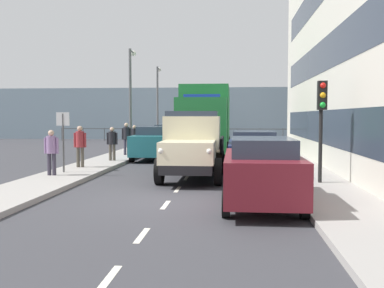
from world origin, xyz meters
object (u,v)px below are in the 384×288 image
truck_vintage_cream (192,147)px  pedestrian_with_bag (134,137)px  lorry_cargo_green (206,119)px  pedestrian_couple_a (51,149)px  pedestrian_couple_b (112,141)px  pedestrian_by_lamp (126,136)px  traffic_light_near (322,109)px  lamp_post_far (158,97)px  car_teal_oppositeside_0 (153,143)px  pedestrian_strolling (80,143)px  car_grey_oppositeside_2 (180,134)px  lamp_post_promenade (131,90)px  car_silver_oppositeside_1 (168,138)px  street_sign (63,131)px  car_maroon_kerbside_near (262,171)px  car_navy_kerbside_1 (253,154)px

truck_vintage_cream → pedestrian_with_bag: 10.78m
lorry_cargo_green → pedestrian_couple_a: (4.93, 9.00, -0.98)m
pedestrian_couple_b → pedestrian_by_lamp: bearing=-89.2°
traffic_light_near → lamp_post_far: lamp_post_far is taller
car_teal_oppositeside_0 → pedestrian_strolling: pedestrian_strolling is taller
car_grey_oppositeside_2 → lamp_post_promenade: lamp_post_promenade is taller
traffic_light_near → car_silver_oppositeside_1: bearing=-63.5°
lamp_post_far → street_sign: lamp_post_far is taller
lamp_post_promenade → pedestrian_by_lamp: bearing=96.4°
street_sign → traffic_light_near: bearing=168.0°
pedestrian_strolling → lamp_post_promenade: size_ratio=0.28×
lamp_post_far → truck_vintage_cream: bearing=103.0°
car_maroon_kerbside_near → pedestrian_strolling: pedestrian_strolling is taller
car_teal_oppositeside_0 → car_silver_oppositeside_1: (-0.00, -5.27, 0.00)m
lorry_cargo_green → pedestrian_couple_a: bearing=61.3°
car_silver_oppositeside_1 → pedestrian_strolling: 10.38m
pedestrian_couple_a → street_sign: (-0.09, -0.91, 0.59)m
pedestrian_couple_a → truck_vintage_cream: bearing=-175.0°
pedestrian_couple_b → lamp_post_promenade: lamp_post_promenade is taller
pedestrian_with_bag → street_sign: street_sign is taller
pedestrian_by_lamp → lamp_post_promenade: size_ratio=0.29×
lamp_post_promenade → car_teal_oppositeside_0: bearing=119.9°
pedestrian_by_lamp → traffic_light_near: bearing=131.7°
car_maroon_kerbside_near → pedestrian_couple_a: (7.16, -4.22, 0.20)m
traffic_light_near → car_maroon_kerbside_near: bearing=57.5°
lorry_cargo_green → lamp_post_promenade: 5.16m
pedestrian_couple_b → car_grey_oppositeside_2: bearing=-96.9°
car_navy_kerbside_1 → street_sign: (7.07, 0.10, 0.79)m
car_grey_oppositeside_2 → pedestrian_couple_a: (2.33, 19.06, 0.20)m
car_teal_oppositeside_0 → street_sign: 6.97m
car_maroon_kerbside_near → car_grey_oppositeside_2: (4.82, -23.28, 0.00)m
pedestrian_couple_b → truck_vintage_cream: bearing=130.3°
lorry_cargo_green → street_sign: size_ratio=3.65×
lorry_cargo_green → car_navy_kerbside_1: size_ratio=1.96×
lorry_cargo_green → car_teal_oppositeside_0: (2.60, 1.53, -1.18)m
pedestrian_couple_b → pedestrian_with_bag: bearing=-90.1°
pedestrian_by_lamp → street_sign: (0.57, 7.67, 0.51)m
lorry_cargo_green → street_sign: bearing=59.1°
pedestrian_couple_a → lamp_post_far: size_ratio=0.27×
street_sign → car_maroon_kerbside_near: bearing=144.0°
lorry_cargo_green → pedestrian_with_bag: lorry_cargo_green is taller
car_silver_oppositeside_1 → pedestrian_couple_b: bearing=77.3°
pedestrian_with_bag → lamp_post_promenade: (0.30, -0.49, 2.70)m
pedestrian_with_bag → pedestrian_strolling: bearing=85.9°
lamp_post_promenade → street_sign: (0.32, 9.90, -2.09)m
street_sign → car_grey_oppositeside_2: bearing=-97.1°
car_navy_kerbside_1 → pedestrian_by_lamp: bearing=-49.4°
car_silver_oppositeside_1 → lamp_post_far: lamp_post_far is taller
lorry_cargo_green → traffic_light_near: bearing=113.1°
car_maroon_kerbside_near → lamp_post_far: size_ratio=0.72×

